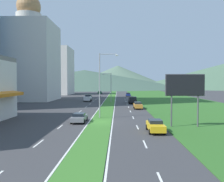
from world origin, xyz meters
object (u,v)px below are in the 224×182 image
Objects in this scene: street_lamp_mid at (110,85)px; car_2 at (128,95)px; billboard_roadside at (185,87)px; street_lamp_near at (102,81)px; car_1 at (138,105)px; pickup_truck_0 at (88,98)px; pickup_truck_1 at (133,100)px; car_3 at (100,93)px; car_4 at (155,126)px; car_0 at (79,117)px; motorcycle_rider at (100,99)px.

car_2 is (6.73, 29.46, -4.21)m from street_lamp_mid.
billboard_roadside is at bearing 3.68° from car_2.
street_lamp_near is at bearing 147.20° from billboard_roadside.
pickup_truck_0 reaches higher than car_1.
pickup_truck_1 is (6.45, -3.63, -4.03)m from street_lamp_mid.
car_1 is 1.06× the size of car_2.
car_4 is (13.66, -90.64, 0.00)m from car_3.
car_4 is at bearing 0.42° from pickup_truck_1.
car_2 is at bearing 83.19° from street_lamp_near.
car_2 reaches higher than car_0.
street_lamp_near is 1.22× the size of street_lamp_mid.
street_lamp_mid is 8.42m from pickup_truck_1.
street_lamp_mid is 4.35× the size of motorcycle_rider.
car_4 reaches higher than car_0.
car_3 is at bearing 2.40° from car_0.
car_1 is 25.01m from pickup_truck_0.
street_lamp_near is 2.24× the size of car_3.
car_3 and car_4 have the same top height.
street_lamp_near is 2.47× the size of car_2.
car_1 is at bearing 179.86° from car_4.
street_lamp_near reaches higher than car_0.
car_4 is 46.97m from pickup_truck_0.
car_0 is 0.84× the size of pickup_truck_1.
motorcycle_rider is (-10.10, 21.14, -0.04)m from car_1.
street_lamp_mid is at bearing -157.77° from car_1.
car_2 reaches higher than car_4.
pickup_truck_1 is (-0.27, 37.05, 0.23)m from car_4.
car_0 is 64.52m from car_2.
car_1 is (6.78, -16.59, -4.22)m from street_lamp_mid.
car_2 is at bearing -179.95° from car_1.
pickup_truck_1 is at bearing -119.96° from pickup_truck_0.
street_lamp_mid reaches higher than car_3.
street_lamp_near is at bearing -14.41° from pickup_truck_1.
pickup_truck_1 reaches higher than car_0.
car_0 is at bearing -177.60° from car_3.
pickup_truck_1 is at bearing -0.49° from car_2.
pickup_truck_0 is at bearing -162.85° from car_4.
car_2 is 70.14m from car_4.
pickup_truck_1 is at bearing -129.92° from motorcycle_rider.
motorcycle_rider is (-3.32, 4.55, -4.26)m from street_lamp_mid.
car_3 is at bearing -165.97° from pickup_truck_1.
car_2 reaches higher than car_1.
street_lamp_near is at bearing -90.75° from street_lamp_mid.
street_lamp_near reaches higher than street_lamp_mid.
car_0 is 1.06× the size of car_4.
car_3 is at bearing 4.55° from motorcycle_rider.
street_lamp_mid is 2.04× the size of car_4.
street_lamp_mid is 34.70m from car_0.
billboard_roadside is 3.49× the size of motorcycle_rider.
car_2 is at bearing 77.12° from street_lamp_mid.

